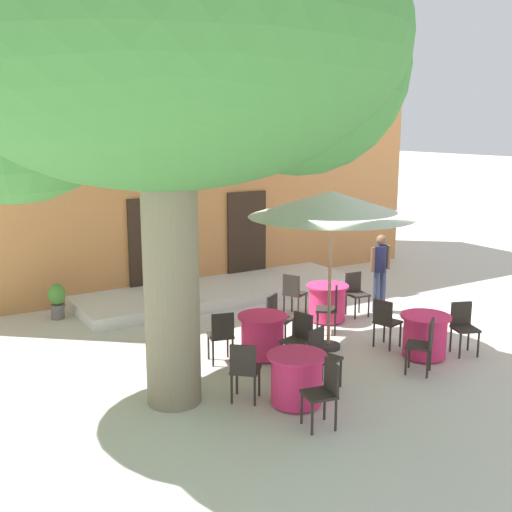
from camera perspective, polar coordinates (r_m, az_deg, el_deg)
ground_plane at (r=11.80m, az=7.42°, el=-7.89°), size 120.00×120.00×0.00m
building_facade at (r=16.97m, az=-8.27°, el=11.04°), size 13.00×5.09×7.50m
entrance_step_platform at (r=14.76m, az=-3.19°, el=-3.23°), size 6.71×2.08×0.25m
plane_tree at (r=8.70m, az=-9.10°, el=18.16°), size 6.85×6.02×7.11m
cafe_table_near_tree at (r=9.20m, az=3.71°, el=-11.05°), size 0.86×0.86×0.76m
cafe_chair_near_tree_0 at (r=9.20m, az=-1.06°, el=-10.12°), size 0.57×0.57×0.91m
cafe_chair_near_tree_1 at (r=8.55m, az=6.21°, el=-11.95°), size 0.47×0.47×0.91m
cafe_chair_near_tree_2 at (r=9.77m, az=5.97°, el=-8.84°), size 0.51×0.51×0.91m
cafe_table_middle at (r=10.93m, az=0.59°, el=-7.23°), size 0.86×0.86×0.76m
cafe_chair_middle_0 at (r=11.56m, az=1.93°, el=-5.44°), size 0.55×0.55×0.91m
cafe_chair_middle_1 at (r=10.63m, az=-3.16°, el=-7.04°), size 0.49×0.49×0.91m
cafe_chair_middle_2 at (r=10.49m, az=3.94°, el=-7.32°), size 0.49×0.49×0.91m
cafe_table_front at (r=11.31m, az=15.08°, el=-7.00°), size 0.86×0.86×0.76m
cafe_chair_front_0 at (r=11.56m, az=11.67°, el=-5.69°), size 0.49×0.49×0.91m
cafe_chair_front_1 at (r=10.55m, az=15.01°, el=-7.59°), size 0.56×0.56×0.91m
cafe_chair_front_2 at (r=11.66m, az=18.31°, el=-5.91°), size 0.52×0.52×0.91m
cafe_table_far_side at (r=12.97m, az=6.48°, el=-4.21°), size 0.86×0.86×0.76m
cafe_chair_far_side_0 at (r=13.40m, az=9.03°, el=-3.14°), size 0.44×0.44×0.91m
cafe_chair_far_side_1 at (r=13.20m, az=3.42°, el=-3.25°), size 0.54×0.54×0.91m
cafe_chair_far_side_2 at (r=12.21m, az=6.79°, el=-4.57°), size 0.56×0.56×0.91m
cafe_umbrella at (r=10.92m, az=6.88°, el=4.64°), size 2.90×2.90×2.85m
ground_planter_left at (r=13.66m, az=-17.61°, el=-3.78°), size 0.35×0.35×0.74m
pedestrian_mid_plaza at (r=13.63m, az=11.22°, el=-1.12°), size 0.53×0.39×1.69m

